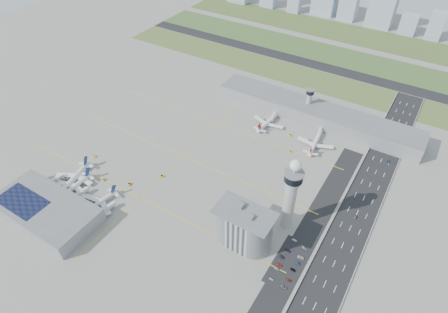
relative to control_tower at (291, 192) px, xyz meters
The scene contains 53 objects.
ground 80.47m from the control_tower, behind, with size 1000.00×1000.00×0.00m, color gray.
grass_strip_0 238.28m from the control_tower, 112.98° to the left, with size 480.00×50.00×0.08m, color #4D632F.
grass_strip_1 308.14m from the control_tower, 107.49° to the left, with size 480.00×60.00×0.08m, color #466530.
grass_strip_2 384.80m from the control_tower, 103.89° to the left, with size 480.00×70.00×0.08m, color #4C612E.
runway 272.40m from the control_tower, 109.91° to the left, with size 480.00×22.00×0.10m, color black.
highway 56.01m from the control_tower, 10.54° to the right, with size 28.00×500.00×0.10m, color black.
barrier_left 45.73m from the control_tower, 15.42° to the right, with size 0.60×500.00×1.20m, color #9E9E99.
barrier_right 67.08m from the control_tower, ahead, with size 0.60×500.00×1.20m, color #9E9E99.
landside_road 43.28m from the control_tower, 45.00° to the right, with size 18.00×260.00×0.08m, color black.
parking_lot 48.79m from the control_tower, 61.93° to the right, with size 20.00×44.00×0.10m, color black.
taxiway_line_h_0 123.35m from the control_tower, 161.26° to the right, with size 260.00×0.60×0.01m, color yellow.
taxiway_line_h_1 119.40m from the control_tower, 168.89° to the left, with size 260.00×0.60×0.01m, color yellow.
taxiway_line_h_2 143.16m from the control_tower, 143.79° to the left, with size 260.00×0.60×0.01m, color yellow.
taxiway_line_v 119.40m from the control_tower, 168.89° to the left, with size 0.60×260.00×0.01m, color yellow.
control_tower is the anchor object (origin of this frame).
secondary_tower 148.97m from the control_tower, 106.48° to the left, with size 8.60×8.60×31.90m.
admin_building 41.10m from the control_tower, 123.70° to the right, with size 42.00×24.00×33.50m.
terminal_pier 146.15m from the control_tower, 102.88° to the left, with size 210.00×32.00×15.80m.
near_terminal 185.86m from the control_tower, 150.65° to the right, with size 84.00×42.00×13.00m.
airplane_near_a 182.72m from the control_tower, 162.96° to the right, with size 42.36×36.01×11.86m, color white, non-canonical shape.
airplane_near_b 178.03m from the control_tower, 159.27° to the right, with size 41.65×35.40×11.66m, color white, non-canonical shape.
airplane_near_c 151.14m from the control_tower, 155.01° to the right, with size 37.44×31.83×10.48m, color white, non-canonical shape.
airplane_far_a 131.62m from the control_tower, 122.62° to the left, with size 40.35×34.29×11.30m, color white, non-canonical shape.
airplane_far_b 106.98m from the control_tower, 99.17° to the left, with size 41.69×35.44×11.67m, color white, non-canonical shape.
jet_bridge_near_0 200.06m from the control_tower, 159.55° to the right, with size 14.00×3.00×5.70m, color silver, non-canonical shape.
jet_bridge_near_1 172.69m from the control_tower, 156.00° to the right, with size 14.00×3.00×5.70m, color silver, non-canonical shape.
jet_bridge_near_2 146.36m from the control_tower, 151.10° to the right, with size 14.00×3.00×5.70m, color silver, non-canonical shape.
jet_bridge_far_0 145.99m from the control_tower, 119.45° to the left, with size 14.00×3.00×5.70m, color silver, non-canonical shape.
jet_bridge_far_1 129.66m from the control_tower, 99.16° to the left, with size 14.00×3.00×5.70m, color silver, non-canonical shape.
tug_0 185.93m from the control_tower, behind, with size 2.05×2.98×1.73m, color yellow, non-canonical shape.
tug_1 160.31m from the control_tower, 165.64° to the right, with size 1.90×2.77×1.61m, color gold, non-canonical shape.
tug_2 137.73m from the control_tower, 166.35° to the right, with size 2.26×3.29×1.91m, color #DCA305, non-canonical shape.
tug_3 118.09m from the control_tower, behind, with size 2.11×3.08×1.79m, color orange, non-canonical shape.
tug_4 115.19m from the control_tower, 112.72° to the left, with size 2.24×3.25×1.89m, color yellow, non-canonical shape.
tug_5 92.03m from the control_tower, 112.06° to the left, with size 2.07×3.01×1.75m, color gold, non-canonical shape.
car_lot_0 59.97m from the control_tower, 76.32° to the right, with size 1.30×3.24×1.10m, color silver.
car_lot_1 53.07m from the control_tower, 73.64° to the right, with size 1.22×3.51×1.16m, color gray.
car_lot_2 50.55m from the control_tower, 72.31° to the right, with size 2.03×4.39×1.22m, color #B62D29.
car_lot_3 45.77m from the control_tower, 70.68° to the right, with size 1.78×4.38×1.27m, color #282630.
car_lot_4 42.08m from the control_tower, 61.56° to the right, with size 1.51×3.76×1.28m, color #201954.
car_lot_5 37.97m from the control_tower, 42.28° to the right, with size 1.24×3.55×1.17m, color #B5B3BE.
car_lot_6 63.15m from the control_tower, 66.61° to the right, with size 1.99×4.31×1.20m, color slate.
car_lot_7 58.68m from the control_tower, 62.53° to the right, with size 1.51×3.72×1.08m, color maroon.
car_lot_8 52.45m from the control_tower, 58.23° to the right, with size 1.55×3.86×1.32m, color black.
car_lot_9 49.02m from the control_tower, 51.49° to the right, with size 1.24×3.57×1.18m, color navy.
car_lot_10 46.06m from the control_tower, 45.47° to the right, with size 2.12×4.61×1.28m, color silver.
car_lot_11 42.49m from the control_tower, 32.37° to the right, with size 1.79×4.41×1.28m, color gray.
car_hw_1 64.97m from the control_tower, 38.21° to the left, with size 1.20×3.45×1.14m, color black.
car_hw_2 127.99m from the control_tower, 66.58° to the left, with size 2.07×4.48×1.25m, color #2A4C80.
car_hw_4 179.45m from the control_tower, 78.55° to the left, with size 1.52×3.78×1.29m, color gray.
skyline_bldg_9 426.39m from the control_tower, 95.62° to the left, with size 36.96×29.57×62.11m, color #9EADC1.
skyline_bldg_10 416.22m from the control_tower, 89.82° to the left, with size 23.01×18.41×27.75m, color #9EADC1.
skyline_bldg_11 417.21m from the control_tower, 85.01° to the left, with size 20.22×16.18×38.97m, color #9EADC1.
Camera 1 is at (127.15, -169.71, 225.83)m, focal length 30.00 mm.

